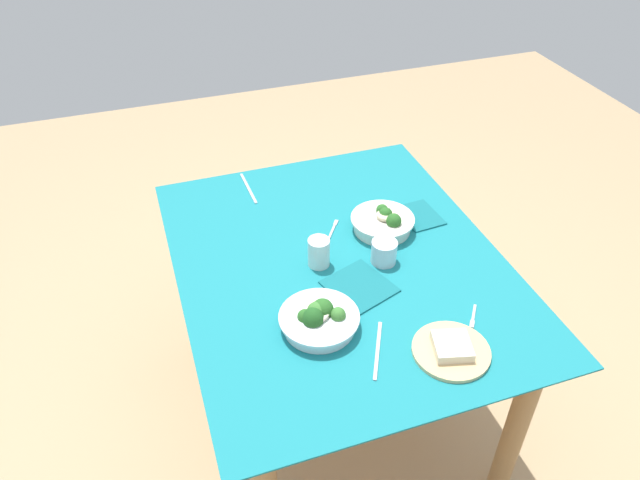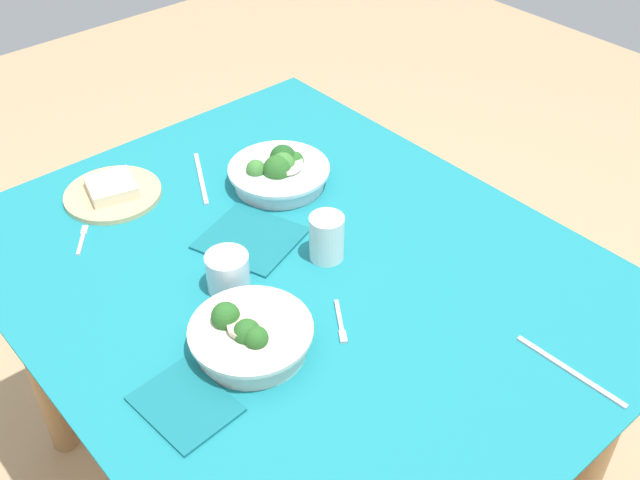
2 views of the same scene
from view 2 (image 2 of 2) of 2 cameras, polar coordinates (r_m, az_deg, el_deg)
name	(u,v)px [view 2 (image 2 of 2)]	position (r m, az deg, el deg)	size (l,w,h in m)	color
dining_table	(298,310)	(1.58, -1.66, -5.28)	(1.28, 1.04, 0.75)	#197A84
broccoli_bowl_far	(250,336)	(1.33, -5.32, -7.24)	(0.22, 0.22, 0.09)	silver
broccoli_bowl_near	(279,172)	(1.72, -3.08, 5.15)	(0.23, 0.23, 0.09)	white
bread_side_plate	(112,192)	(1.75, -15.38, 3.53)	(0.22, 0.22, 0.04)	#D6B27A
water_glass_center	(327,237)	(1.50, 0.50, 0.19)	(0.07, 0.07, 0.10)	silver
water_glass_side	(228,272)	(1.45, -6.96, -2.41)	(0.08, 0.08, 0.08)	silver
fork_by_far_bowl	(340,323)	(1.39, 1.55, -6.28)	(0.10, 0.07, 0.00)	#B7B7BC
fork_by_near_bowl	(82,239)	(1.65, -17.48, 0.10)	(0.08, 0.07, 0.00)	#B7B7BC
table_knife_left	(570,371)	(1.38, 18.34, -9.34)	(0.21, 0.01, 0.00)	#B7B7BC
table_knife_right	(201,178)	(1.77, -8.96, 4.64)	(0.21, 0.01, 0.00)	#B7B7BC
napkin_folded_upper	(251,238)	(1.58, -5.24, 0.13)	(0.19, 0.18, 0.01)	#156870
napkin_folded_lower	(185,404)	(1.28, -10.15, -12.08)	(0.16, 0.13, 0.01)	#156870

